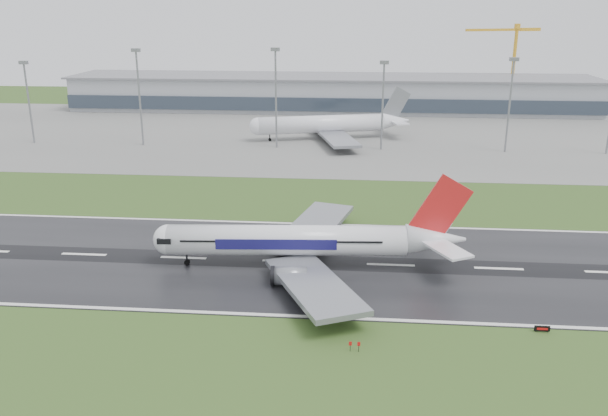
{
  "coord_description": "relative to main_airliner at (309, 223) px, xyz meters",
  "views": [
    {
      "loc": [
        13.03,
        -108.81,
        46.53
      ],
      "look_at": [
        2.48,
        12.0,
        7.0
      ],
      "focal_mm": 36.59,
      "sensor_mm": 36.0,
      "label": 1
    }
  ],
  "objects": [
    {
      "name": "runway_sign",
      "position": [
        36.83,
        -21.8,
        -8.15
      ],
      "size": [
        2.28,
        0.88,
        1.04
      ],
      "primitive_type": null,
      "rotation": [
        0.0,
        0.0,
        -0.28
      ],
      "color": "black",
      "rests_on": "ground"
    },
    {
      "name": "parked_airliner",
      "position": [
        -2.42,
        117.72,
        0.34
      ],
      "size": [
        73.8,
        70.86,
        17.86
      ],
      "primitive_type": null,
      "rotation": [
        0.0,
        0.0,
        0.27
      ],
      "color": "white",
      "rests_on": "apron"
    },
    {
      "name": "floodmast_4",
      "position": [
        58.01,
        101.65,
        6.25
      ],
      "size": [
        0.64,
        0.64,
        29.83
      ],
      "primitive_type": "cylinder",
      "color": "gray",
      "rests_on": "ground"
    },
    {
      "name": "floodmast_1",
      "position": [
        -66.76,
        101.65,
        7.32
      ],
      "size": [
        0.64,
        0.64,
        31.97
      ],
      "primitive_type": "cylinder",
      "color": "gray",
      "rests_on": "ground"
    },
    {
      "name": "runway",
      "position": [
        -4.61,
        1.65,
        -8.62
      ],
      "size": [
        400.0,
        45.0,
        0.1
      ],
      "primitive_type": "cube",
      "color": "black",
      "rests_on": "ground"
    },
    {
      "name": "terminal",
      "position": [
        -4.61,
        186.65,
        -1.17
      ],
      "size": [
        240.0,
        36.0,
        15.0
      ],
      "primitive_type": "cube",
      "color": "#92969D",
      "rests_on": "ground"
    },
    {
      "name": "floodmast_2",
      "position": [
        -19.35,
        101.65,
        7.58
      ],
      "size": [
        0.64,
        0.64,
        32.49
      ],
      "primitive_type": "cylinder",
      "color": "gray",
      "rests_on": "ground"
    },
    {
      "name": "floodmast_0",
      "position": [
        -106.89,
        101.65,
        5.13
      ],
      "size": [
        0.64,
        0.64,
        27.6
      ],
      "primitive_type": "cylinder",
      "color": "gray",
      "rests_on": "ground"
    },
    {
      "name": "tower_crane",
      "position": [
        81.68,
        201.65,
        11.0
      ],
      "size": [
        37.59,
        16.1,
        39.34
      ],
      "primitive_type": null,
      "rotation": [
        0.0,
        0.0,
        0.37
      ],
      "color": "gold",
      "rests_on": "ground"
    },
    {
      "name": "floodmast_3",
      "position": [
        16.61,
        101.65,
        5.6
      ],
      "size": [
        0.64,
        0.64,
        28.53
      ],
      "primitive_type": "cylinder",
      "color": "gray",
      "rests_on": "ground"
    },
    {
      "name": "main_airliner",
      "position": [
        0.0,
        0.0,
        0.0
      ],
      "size": [
        61.83,
        59.27,
        17.13
      ],
      "primitive_type": null,
      "rotation": [
        0.0,
        0.0,
        0.07
      ],
      "color": "white",
      "rests_on": "runway"
    },
    {
      "name": "ground",
      "position": [
        -4.61,
        1.65,
        -8.67
      ],
      "size": [
        520.0,
        520.0,
        0.0
      ],
      "primitive_type": "plane",
      "color": "#2C481A",
      "rests_on": "ground"
    },
    {
      "name": "apron",
      "position": [
        -4.61,
        126.65,
        -8.63
      ],
      "size": [
        400.0,
        130.0,
        0.08
      ],
      "primitive_type": "cube",
      "color": "slate",
      "rests_on": "ground"
    }
  ]
}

